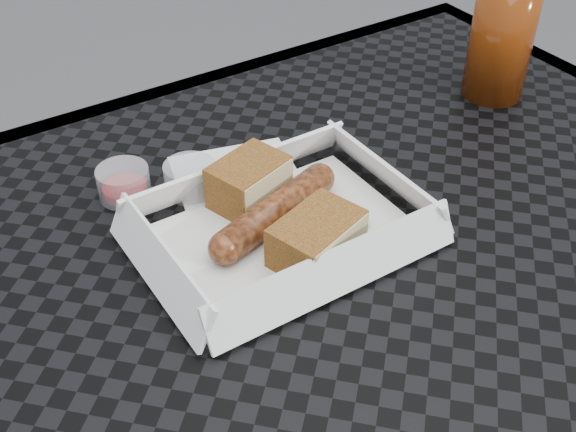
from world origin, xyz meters
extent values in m
cube|color=black|center=(0.00, 0.00, 0.74)|extent=(0.80, 0.80, 0.01)
cube|color=black|center=(0.00, 0.39, 0.73)|extent=(0.80, 0.03, 0.03)
cylinder|color=black|center=(-0.35, 0.35, 0.36)|extent=(0.03, 0.03, 0.73)
cylinder|color=black|center=(0.35, 0.35, 0.36)|extent=(0.03, 0.03, 0.73)
cube|color=white|center=(-0.09, 0.09, 0.75)|extent=(0.22, 0.15, 0.00)
cylinder|color=brown|center=(-0.08, 0.10, 0.76)|extent=(0.13, 0.07, 0.03)
sphere|color=brown|center=(-0.02, 0.12, 0.76)|extent=(0.03, 0.03, 0.03)
sphere|color=brown|center=(-0.15, 0.08, 0.76)|extent=(0.03, 0.03, 0.03)
cube|color=brown|center=(-0.09, 0.14, 0.77)|extent=(0.08, 0.07, 0.04)
cube|color=brown|center=(-0.08, 0.05, 0.77)|extent=(0.09, 0.07, 0.04)
cylinder|color=#ED450A|center=(-0.03, 0.06, 0.75)|extent=(0.02, 0.02, 0.00)
torus|color=white|center=(-0.03, 0.05, 0.75)|extent=(0.02, 0.02, 0.00)
cube|color=#B2D17F|center=(-0.02, 0.06, 0.75)|extent=(0.02, 0.02, 0.00)
cube|color=white|center=(-0.08, 0.18, 0.75)|extent=(0.15, 0.15, 0.00)
cylinder|color=maroon|center=(-0.18, 0.22, 0.76)|extent=(0.05, 0.05, 0.03)
cylinder|color=silver|center=(-0.12, 0.19, 0.76)|extent=(0.05, 0.05, 0.03)
cylinder|color=#612408|center=(0.26, 0.17, 0.82)|extent=(0.07, 0.07, 0.15)
camera|label=1|loc=(-0.35, -0.33, 1.17)|focal=45.00mm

